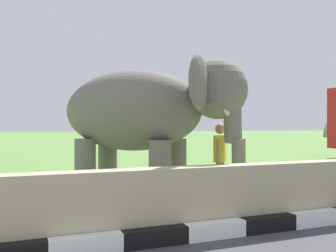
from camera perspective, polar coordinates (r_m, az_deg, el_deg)
barrier_parapet at (r=5.25m, az=-2.10°, el=-12.07°), size 28.00×0.36×1.00m
elephant at (r=7.59m, az=-3.31°, el=2.13°), size 3.87×3.80×2.89m
person_handler at (r=8.05m, az=8.16°, el=-4.81°), size 0.45×0.56×1.66m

